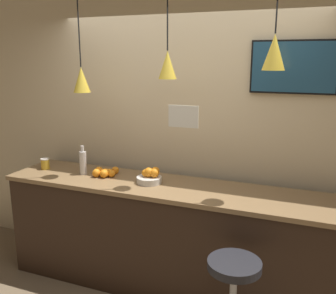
% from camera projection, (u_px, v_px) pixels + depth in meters
% --- Properties ---
extents(back_wall, '(8.00, 0.06, 2.90)m').
position_uv_depth(back_wall, '(185.00, 128.00, 3.60)').
color(back_wall, beige).
rests_on(back_wall, ground_plane).
extents(service_counter, '(3.10, 0.64, 1.01)m').
position_uv_depth(service_counter, '(168.00, 237.00, 3.43)').
color(service_counter, black).
rests_on(service_counter, ground_plane).
extents(bar_stool, '(0.38, 0.38, 0.74)m').
position_uv_depth(bar_stool, '(233.00, 289.00, 2.63)').
color(bar_stool, '#B7B7BC').
rests_on(bar_stool, ground_plane).
extents(fruit_bowl, '(0.23, 0.23, 0.14)m').
position_uv_depth(fruit_bowl, '(150.00, 176.00, 3.37)').
color(fruit_bowl, beige).
rests_on(fruit_bowl, service_counter).
extents(orange_pile, '(0.22, 0.23, 0.08)m').
position_uv_depth(orange_pile, '(105.00, 172.00, 3.55)').
color(orange_pile, orange).
rests_on(orange_pile, service_counter).
extents(juice_bottle, '(0.07, 0.07, 0.28)m').
position_uv_depth(juice_bottle, '(83.00, 162.00, 3.60)').
color(juice_bottle, silver).
rests_on(juice_bottle, service_counter).
extents(spread_jar, '(0.09, 0.09, 0.11)m').
position_uv_depth(spread_jar, '(45.00, 164.00, 3.78)').
color(spread_jar, gold).
rests_on(spread_jar, service_counter).
extents(pendant_lamp_left, '(0.15, 0.15, 1.00)m').
position_uv_depth(pendant_lamp_left, '(81.00, 79.00, 3.39)').
color(pendant_lamp_left, black).
extents(pendant_lamp_middle, '(0.15, 0.15, 0.86)m').
position_uv_depth(pendant_lamp_middle, '(167.00, 64.00, 3.06)').
color(pendant_lamp_middle, black).
extents(pendant_lamp_right, '(0.17, 0.17, 0.78)m').
position_uv_depth(pendant_lamp_right, '(274.00, 52.00, 2.73)').
color(pendant_lamp_right, black).
extents(mounted_tv, '(0.70, 0.04, 0.44)m').
position_uv_depth(mounted_tv, '(294.00, 67.00, 3.07)').
color(mounted_tv, black).
extents(hanging_menu_board, '(0.24, 0.01, 0.17)m').
position_uv_depth(hanging_menu_board, '(183.00, 116.00, 2.86)').
color(hanging_menu_board, silver).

